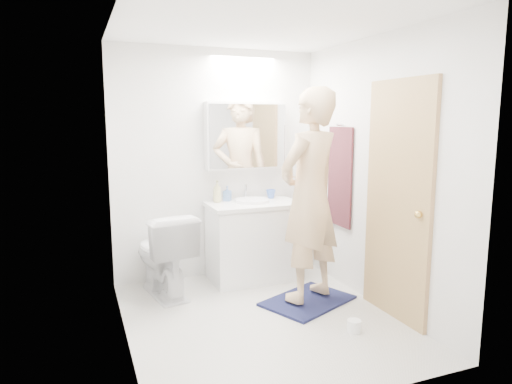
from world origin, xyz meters
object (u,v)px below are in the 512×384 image
soap_bottle_b (227,193)px  toothbrush_cup (271,194)px  toilet (163,254)px  toilet_paper_roll (354,326)px  medicine_cabinet (246,136)px  vanity_cabinet (253,242)px  person (310,196)px  soap_bottle_a (217,191)px

soap_bottle_b → toothbrush_cup: size_ratio=1.55×
toilet → toilet_paper_roll: 1.88m
medicine_cabinet → soap_bottle_b: medicine_cabinet is taller
vanity_cabinet → toilet: toilet is taller
toilet → person: size_ratio=0.43×
toilet → soap_bottle_a: bearing=-166.9°
medicine_cabinet → toilet_paper_roll: 2.24m
person → soap_bottle_a: size_ratio=8.35×
soap_bottle_a → toilet_paper_roll: (0.63, -1.62, -0.88)m
soap_bottle_a → toilet_paper_roll: bearing=-68.7°
medicine_cabinet → toilet_paper_roll: (0.29, -1.68, -1.45)m
toilet → toilet_paper_roll: toilet is taller
medicine_cabinet → toothbrush_cup: medicine_cabinet is taller
soap_bottle_a → soap_bottle_b: size_ratio=1.43×
toothbrush_cup → toilet_paper_roll: (0.02, -1.63, -0.82)m
toothbrush_cup → medicine_cabinet: bearing=169.5°
medicine_cabinet → toilet: (-0.97, -0.33, -1.09)m
toilet_paper_roll → toilet: bearing=132.9°
medicine_cabinet → toothbrush_cup: (0.27, -0.05, -0.63)m
medicine_cabinet → soap_bottle_b: bearing=-172.3°
toilet → soap_bottle_a: size_ratio=3.57×
person → soap_bottle_b: (-0.46, 0.97, -0.10)m
soap_bottle_a → toothbrush_cup: (0.61, 0.01, -0.07)m
medicine_cabinet → soap_bottle_b: (-0.22, -0.03, -0.60)m
soap_bottle_b → toothbrush_cup: bearing=-2.3°
soap_bottle_b → toothbrush_cup: 0.49m
toilet → soap_bottle_a: (0.62, 0.27, 0.53)m
person → toilet_paper_roll: (0.06, -0.67, -0.95)m
vanity_cabinet → soap_bottle_b: soap_bottle_b is taller
vanity_cabinet → medicine_cabinet: 1.13m
toilet → vanity_cabinet: bearing=176.9°
toothbrush_cup → vanity_cabinet: bearing=-149.4°
vanity_cabinet → soap_bottle_b: bearing=141.0°
medicine_cabinet → toilet_paper_roll: bearing=-80.2°
soap_bottle_b → toothbrush_cup: soap_bottle_b is taller
person → vanity_cabinet: bearing=-97.4°
vanity_cabinet → toothbrush_cup: toothbrush_cup is taller
person → soap_bottle_b: size_ratio=11.91×
medicine_cabinet → soap_bottle_a: 0.66m
toothbrush_cup → person: bearing=-92.2°
toilet → toilet_paper_roll: size_ratio=7.40×
person → soap_bottle_a: 1.11m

